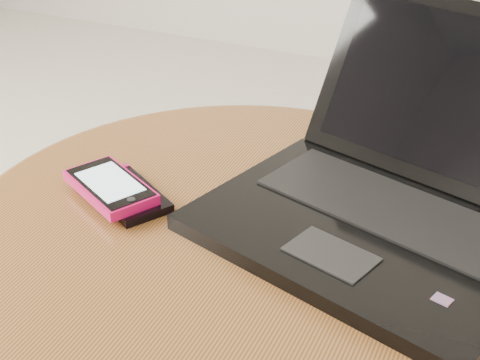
% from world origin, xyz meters
% --- Properties ---
extents(table, '(0.69, 0.69, 0.55)m').
position_xyz_m(table, '(0.06, 0.08, 0.43)').
color(table, '#542A10').
rests_on(table, ground).
extents(laptop, '(0.46, 0.46, 0.22)m').
position_xyz_m(laptop, '(0.21, 0.16, 0.59)').
color(laptop, black).
rests_on(laptop, table).
extents(phone_black, '(0.14, 0.12, 0.01)m').
position_xyz_m(phone_black, '(-0.10, 0.08, 0.55)').
color(phone_black, black).
rests_on(phone_black, table).
extents(phone_pink, '(0.14, 0.12, 0.02)m').
position_xyz_m(phone_pink, '(-0.11, 0.07, 0.56)').
color(phone_pink, '#D10C59').
rests_on(phone_pink, phone_black).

